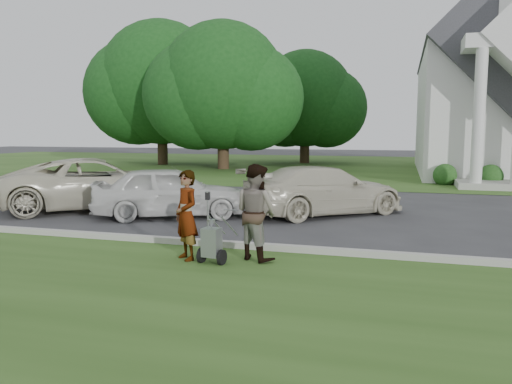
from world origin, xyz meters
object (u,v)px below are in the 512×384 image
at_px(tree_back, 305,103).
at_px(parking_meter_near, 208,214).
at_px(person_right, 256,213).
at_px(tree_far, 161,89).
at_px(car_a, 98,183).
at_px(church, 503,72).
at_px(person_left, 186,216).
at_px(car_b, 170,192).
at_px(striping_cart, 212,243).
at_px(car_c, 324,190).
at_px(tree_left, 223,92).

xyz_separation_m(tree_back, parking_meter_near, (3.66, -29.86, -3.92)).
bearing_deg(person_right, tree_far, -30.79).
height_order(tree_back, car_a, tree_back).
relative_size(church, parking_meter_near, 18.76).
height_order(person_left, car_b, person_left).
xyz_separation_m(tree_far, striping_cart, (14.11, -25.77, -5.29)).
height_order(person_right, parking_meter_near, person_right).
distance_m(church, person_right, 25.25).
xyz_separation_m(tree_back, car_b, (1.02, -26.22, -3.97)).
bearing_deg(car_b, person_right, -161.20).
height_order(tree_far, car_c, tree_far).
bearing_deg(tree_back, person_right, -80.94).
distance_m(tree_left, person_right, 24.28).
distance_m(tree_left, car_c, 19.39).
bearing_deg(church, person_left, -111.78).
distance_m(person_left, person_right, 1.36).
relative_size(person_left, person_right, 0.94).
bearing_deg(church, parking_meter_near, -112.12).
bearing_deg(car_a, church, -77.00).
relative_size(person_right, car_a, 0.31).
xyz_separation_m(person_left, car_b, (-2.51, 4.41, -0.12)).
bearing_deg(tree_back, person_left, -83.44).
relative_size(tree_left, car_c, 2.07).
bearing_deg(tree_far, person_left, -62.18).
bearing_deg(tree_far, tree_left, -26.56).
bearing_deg(person_left, tree_far, 156.68).
bearing_deg(tree_far, church, -4.66).
height_order(church, person_left, church).
relative_size(tree_left, person_right, 5.64).
relative_size(tree_far, car_a, 1.95).
bearing_deg(striping_cart, car_c, 86.60).
bearing_deg(parking_meter_near, car_a, 141.70).
bearing_deg(church, tree_left, -176.21).
bearing_deg(person_right, church, -80.55).
distance_m(person_left, car_c, 6.43).
bearing_deg(person_left, person_right, 55.96).
distance_m(church, tree_far, 23.09).
xyz_separation_m(tree_back, person_right, (4.82, -30.23, -3.78)).
relative_size(church, person_right, 12.79).
relative_size(person_left, parking_meter_near, 1.37).
height_order(tree_back, person_right, tree_back).
relative_size(tree_back, person_right, 5.10).
xyz_separation_m(tree_left, person_right, (8.82, -22.23, -4.17)).
xyz_separation_m(car_a, car_c, (7.26, 0.96, -0.09)).
distance_m(tree_far, car_c, 25.23).
xyz_separation_m(person_left, person_right, (1.30, 0.40, 0.06)).
height_order(tree_far, person_right, tree_far).
bearing_deg(parking_meter_near, striping_cart, -64.04).
height_order(person_right, car_a, person_right).
bearing_deg(church, tree_far, 175.34).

